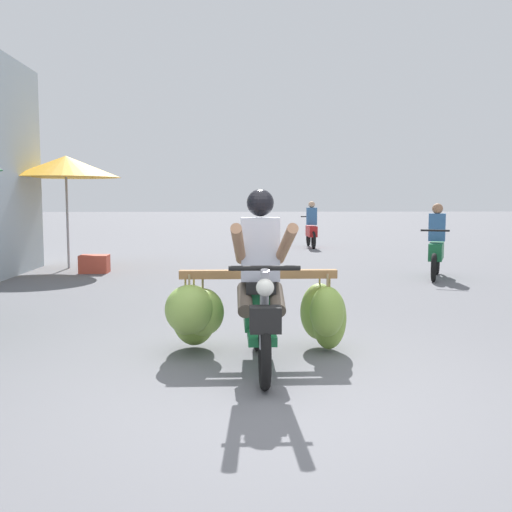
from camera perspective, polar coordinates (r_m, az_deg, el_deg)
ground_plane at (r=4.51m, az=2.20°, el=-13.89°), size 120.00×120.00×0.00m
motorbike_main_loaded at (r=5.66m, az=-0.77°, el=-4.83°), size 1.83×1.83×1.58m
motorbike_distant_ahead_left at (r=18.06m, az=5.32°, el=2.60°), size 0.50×1.62×1.40m
motorbike_distant_ahead_right at (r=11.72m, az=16.87°, el=0.77°), size 0.77×1.53×1.40m
market_umbrella_near_shop at (r=13.32m, az=-17.74°, el=8.14°), size 2.27×2.27×2.39m
produce_crate at (r=12.39m, az=-15.20°, el=-0.73°), size 0.56×0.40×0.36m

